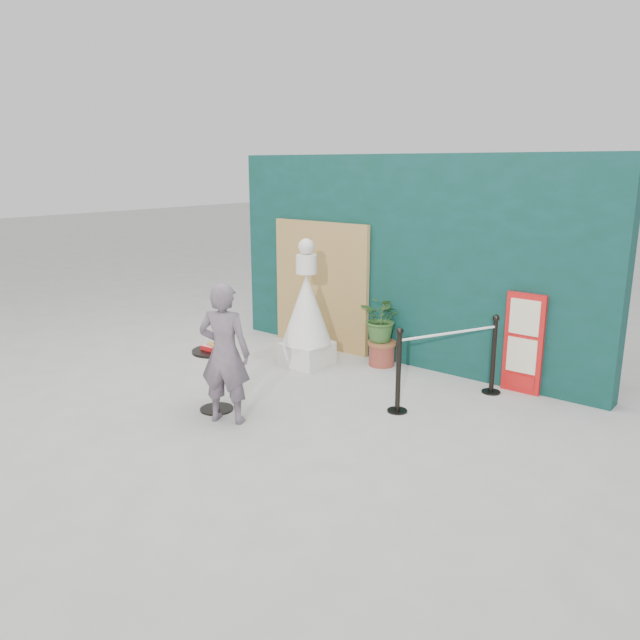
{
  "coord_description": "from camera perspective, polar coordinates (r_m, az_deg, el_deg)",
  "views": [
    {
      "loc": [
        4.68,
        -4.56,
        2.86
      ],
      "look_at": [
        0.0,
        1.2,
        1.0
      ],
      "focal_mm": 35.0,
      "sensor_mm": 36.0,
      "label": 1
    }
  ],
  "objects": [
    {
      "name": "food_basket",
      "position": [
        7.39,
        -9.64,
        -2.43
      ],
      "size": [
        0.26,
        0.19,
        0.11
      ],
      "color": "red",
      "rests_on": "cafe_table"
    },
    {
      "name": "cafe_table",
      "position": [
        7.48,
        -9.57,
        -4.55
      ],
      "size": [
        0.52,
        0.52,
        0.75
      ],
      "color": "black",
      "rests_on": "ground"
    },
    {
      "name": "menu_board",
      "position": [
        8.31,
        18.1,
        -2.06
      ],
      "size": [
        0.5,
        0.07,
        1.3
      ],
      "color": "red",
      "rests_on": "ground"
    },
    {
      "name": "ground",
      "position": [
        7.13,
        -6.17,
        -9.66
      ],
      "size": [
        60.0,
        60.0,
        0.0
      ],
      "primitive_type": "plane",
      "color": "#ADAAA5",
      "rests_on": "ground"
    },
    {
      "name": "statue",
      "position": [
        8.97,
        -1.23,
        0.5
      ],
      "size": [
        0.72,
        0.72,
        1.85
      ],
      "color": "white",
      "rests_on": "ground"
    },
    {
      "name": "planter",
      "position": [
        9.02,
        5.73,
        -0.48
      ],
      "size": [
        0.61,
        0.53,
        1.04
      ],
      "color": "brown",
      "rests_on": "ground"
    },
    {
      "name": "woman",
      "position": [
        7.05,
        -8.71,
        -3.04
      ],
      "size": [
        0.7,
        0.6,
        1.62
      ],
      "primitive_type": "imported",
      "rotation": [
        0.0,
        0.0,
        3.57
      ],
      "color": "slate",
      "rests_on": "ground"
    },
    {
      "name": "back_wall",
      "position": [
        9.12,
        7.78,
        5.37
      ],
      "size": [
        6.0,
        0.3,
        3.0
      ],
      "primitive_type": "cube",
      "color": "#0B3226",
      "rests_on": "ground"
    },
    {
      "name": "bamboo_fence",
      "position": [
        9.83,
        0.06,
        3.17
      ],
      "size": [
        1.8,
        0.08,
        2.0
      ],
      "primitive_type": "cube",
      "color": "tan",
      "rests_on": "ground"
    },
    {
      "name": "stanchion_barrier",
      "position": [
        7.78,
        11.61,
        -3.93
      ],
      "size": [
        0.84,
        1.54,
        1.03
      ],
      "color": "black",
      "rests_on": "ground"
    }
  ]
}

